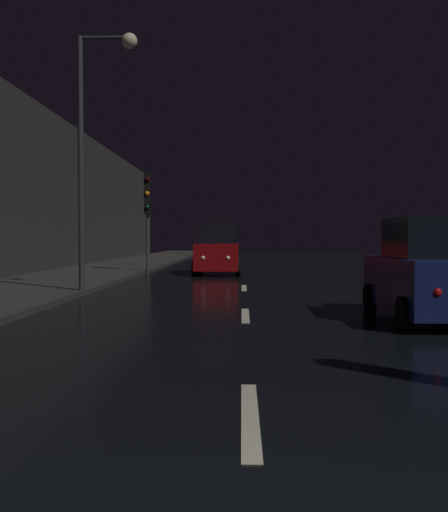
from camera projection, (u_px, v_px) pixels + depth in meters
ground at (243, 273)px, 26.63m from camera, size 25.83×84.00×0.02m
sidewalk_left at (101, 271)px, 26.83m from camera, size 4.40×84.00×0.15m
building_facade_left at (16, 186)px, 23.31m from camera, size 0.80×63.00×7.54m
lane_centerline at (245, 316)px, 11.86m from camera, size 0.16×15.60×0.01m
traffic_light_far_left at (147, 201)px, 26.11m from camera, size 0.34×0.47×4.62m
streetlamp_overhead at (96, 123)px, 15.98m from camera, size 1.70×0.44×7.35m
car_approaching_headlights at (218, 251)px, 25.88m from camera, size 2.08×4.50×2.26m
car_parked_right_near at (428, 273)px, 11.28m from camera, size 1.85×4.02×2.02m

